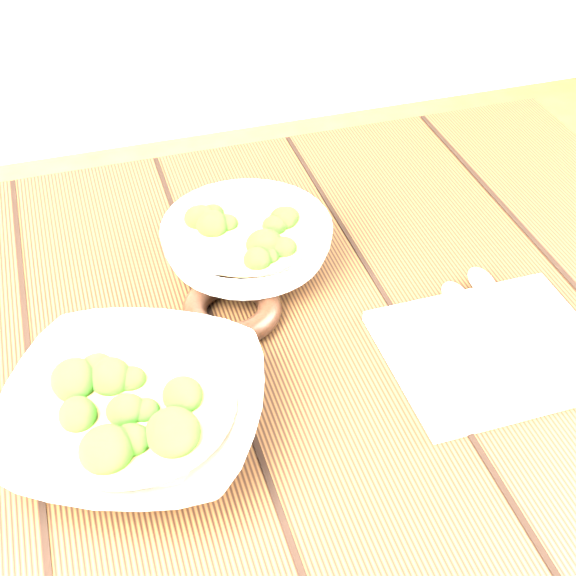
{
  "coord_description": "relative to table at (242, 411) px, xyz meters",
  "views": [
    {
      "loc": [
        -0.13,
        -0.62,
        1.36
      ],
      "look_at": [
        0.06,
        0.01,
        0.8
      ],
      "focal_mm": 50.0,
      "sensor_mm": 36.0,
      "label": 1
    }
  ],
  "objects": [
    {
      "name": "napkin",
      "position": [
        0.25,
        -0.1,
        0.13
      ],
      "size": [
        0.23,
        0.18,
        0.01
      ],
      "primitive_type": "cube",
      "rotation": [
        0.0,
        0.0,
        0.0
      ],
      "color": "beige",
      "rests_on": "table"
    },
    {
      "name": "spoon_left",
      "position": [
        0.24,
        -0.06,
        0.14
      ],
      "size": [
        0.04,
        0.19,
        0.01
      ],
      "color": "#A39F8F",
      "rests_on": "napkin"
    },
    {
      "name": "spoon_right",
      "position": [
        0.28,
        -0.04,
        0.14
      ],
      "size": [
        0.04,
        0.19,
        0.01
      ],
      "color": "#A39F8F",
      "rests_on": "napkin"
    },
    {
      "name": "soup_bowl_back",
      "position": [
        0.04,
        0.12,
        0.15
      ],
      "size": [
        0.25,
        0.25,
        0.07
      ],
      "color": "silver",
      "rests_on": "table"
    },
    {
      "name": "table",
      "position": [
        0.0,
        0.0,
        0.0
      ],
      "size": [
        1.2,
        0.8,
        0.75
      ],
      "color": "#35210F",
      "rests_on": "ground"
    },
    {
      "name": "soup_bowl_front",
      "position": [
        -0.13,
        -0.1,
        0.15
      ],
      "size": [
        0.32,
        0.32,
        0.07
      ],
      "color": "silver",
      "rests_on": "table"
    },
    {
      "name": "trivet",
      "position": [
        0.0,
        0.03,
        0.13
      ],
      "size": [
        0.15,
        0.15,
        0.03
      ],
      "primitive_type": "torus",
      "rotation": [
        0.0,
        0.0,
        0.41
      ],
      "color": "black",
      "rests_on": "table"
    }
  ]
}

